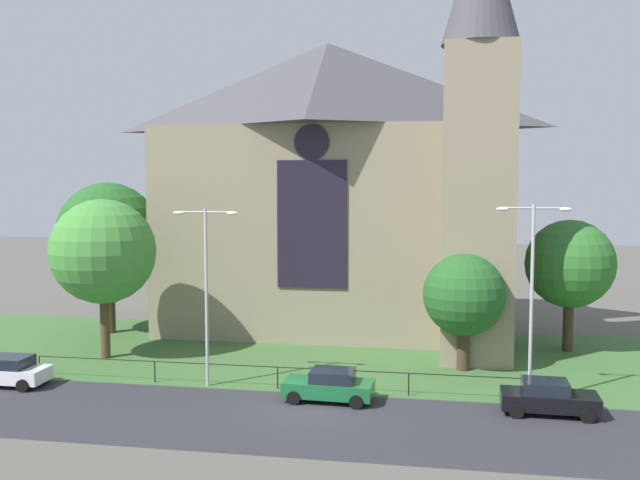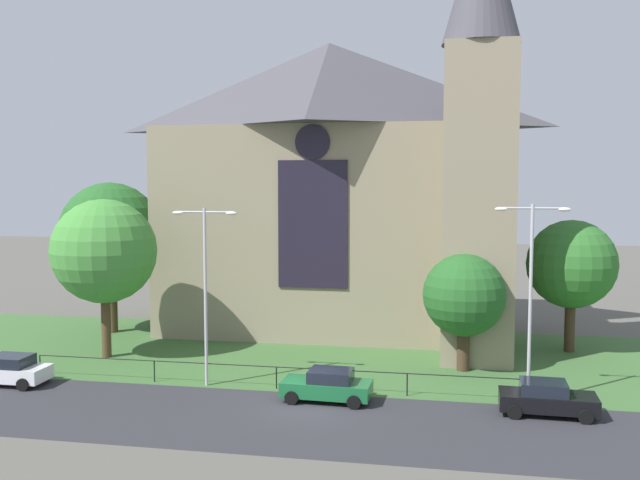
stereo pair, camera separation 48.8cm
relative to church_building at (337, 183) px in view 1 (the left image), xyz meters
name	(u,v)px [view 1 (the left image)]	position (x,y,z in m)	size (l,w,h in m)	color
ground	(339,354)	(1.22, -7.34, -10.27)	(160.00, 160.00, 0.00)	#56544C
road_asphalt	(299,421)	(1.22, -19.34, -10.27)	(120.00, 8.00, 0.01)	#2D2D33
grass_verge	(334,362)	(1.22, -9.34, -10.27)	(120.00, 20.00, 0.01)	#3D6633
church_building	(337,183)	(0.00, 0.00, 0.00)	(23.20, 16.20, 26.00)	gray
iron_railing	(278,370)	(-0.77, -14.84, -9.32)	(26.12, 0.07, 1.13)	black
tree_right_near	(464,295)	(8.49, -9.66, -6.12)	(4.51, 4.51, 6.45)	#423021
tree_left_near	(103,252)	(-12.20, -10.54, -3.98)	(6.11, 6.11, 9.37)	#4C3823
tree_right_far	(570,264)	(14.95, -4.07, -4.92)	(5.36, 5.36, 8.07)	#423021
tree_left_far	(108,233)	(-15.14, -4.03, -3.40)	(6.85, 6.85, 10.33)	#4C3823
streetlamp_near	(206,275)	(-4.41, -14.94, -4.60)	(3.37, 0.26, 9.04)	#B2B2B7
streetlamp_far	(532,279)	(11.37, -14.94, -4.44)	(3.37, 0.26, 9.33)	#B2B2B7
parked_car_white	(7,371)	(-14.45, -16.65, -9.53)	(4.21, 2.05, 1.51)	silver
parked_car_green	(329,385)	(2.09, -16.32, -9.53)	(4.27, 2.17, 1.51)	#196033
parked_car_black	(548,398)	(12.00, -16.48, -9.53)	(4.25, 2.12, 1.51)	black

